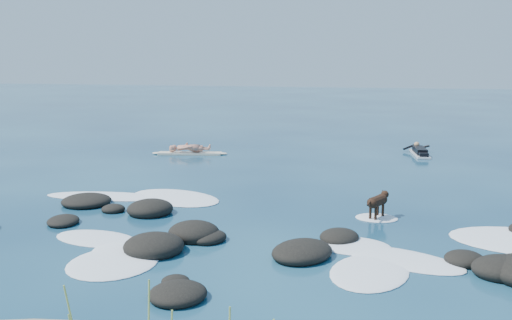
% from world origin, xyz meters
% --- Properties ---
extents(ground, '(160.00, 160.00, 0.00)m').
position_xyz_m(ground, '(0.00, 0.00, 0.00)').
color(ground, '#0A2642').
rests_on(ground, ground).
extents(reef_rocks, '(14.43, 6.92, 0.56)m').
position_xyz_m(reef_rocks, '(-0.01, -2.01, 0.12)').
color(reef_rocks, black).
rests_on(reef_rocks, ground).
extents(breaking_foam, '(15.21, 8.05, 0.12)m').
position_xyz_m(breaking_foam, '(0.17, -0.64, 0.01)').
color(breaking_foam, white).
rests_on(breaking_foam, ground).
extents(standing_surfer_rig, '(3.32, 1.19, 1.90)m').
position_xyz_m(standing_surfer_rig, '(-6.15, 9.64, 0.75)').
color(standing_surfer_rig, beige).
rests_on(standing_surfer_rig, ground).
extents(paddling_surfer_rig, '(1.21, 2.68, 0.46)m').
position_xyz_m(paddling_surfer_rig, '(3.61, 12.25, 0.16)').
color(paddling_surfer_rig, silver).
rests_on(paddling_surfer_rig, ground).
extents(dog, '(0.58, 1.07, 0.72)m').
position_xyz_m(dog, '(2.54, 1.19, 0.48)').
color(dog, black).
rests_on(dog, ground).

